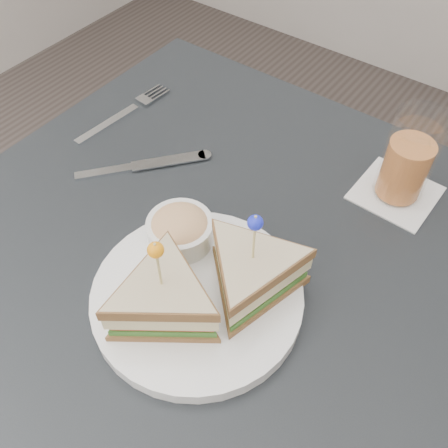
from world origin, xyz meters
TOP-DOWN VIEW (x-y plane):
  - ground_plane at (0.00, 0.00)m, footprint 3.50×3.50m
  - table at (0.00, 0.00)m, footprint 0.80×0.80m
  - plate_meal at (0.04, -0.07)m, footprint 0.30×0.30m
  - cutlery_fork at (-0.31, 0.15)m, footprint 0.04×0.21m
  - cutlery_knife at (-0.20, 0.06)m, footprint 0.15×0.18m
  - drink_set at (0.16, 0.25)m, footprint 0.12×0.12m

SIDE VIEW (x-z plane):
  - ground_plane at x=0.00m, z-range 0.00..0.00m
  - table at x=0.00m, z-range 0.30..1.05m
  - cutlery_fork at x=-0.31m, z-range 0.75..0.76m
  - cutlery_knife at x=-0.20m, z-range 0.75..0.76m
  - plate_meal at x=0.04m, z-range 0.71..0.87m
  - drink_set at x=0.16m, z-range 0.74..0.89m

